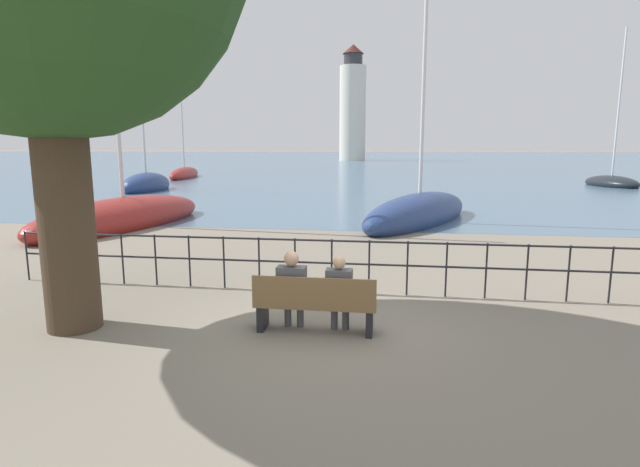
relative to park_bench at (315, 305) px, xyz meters
name	(u,v)px	position (x,y,z in m)	size (l,w,h in m)	color
ground_plane	(315,331)	(0.00, 0.06, -0.43)	(1000.00, 1000.00, 0.00)	gray
harbor_water	(388,156)	(0.00, 159.40, -0.43)	(600.00, 300.00, 0.01)	slate
park_bench	(315,305)	(0.00, 0.00, 0.00)	(1.86, 0.45, 0.90)	brown
seated_person_left	(292,286)	(-0.36, 0.08, 0.26)	(0.44, 0.35, 1.25)	#4C4C51
seated_person_right	(339,291)	(0.36, 0.08, 0.22)	(0.40, 0.35, 1.19)	#4C4C51
promenade_railing	(332,257)	(0.00, 2.18, 0.26)	(13.03, 0.04, 1.05)	black
sailboat_0	(124,216)	(-8.37, 9.44, -0.10)	(3.91, 8.90, 12.70)	maroon
sailboat_1	(146,185)	(-14.66, 23.46, -0.06)	(2.59, 5.70, 9.66)	navy
sailboat_3	(185,174)	(-17.86, 37.09, -0.10)	(3.15, 9.04, 11.66)	maroon
sailboat_4	(419,213)	(2.19, 11.83, -0.07)	(5.37, 8.49, 12.57)	navy
sailboat_5	(611,182)	(16.98, 31.74, -0.13)	(3.43, 5.48, 11.32)	black
harbor_lighthouse	(353,108)	(-7.23, 100.96, 10.64)	(5.53, 5.53, 23.82)	silver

